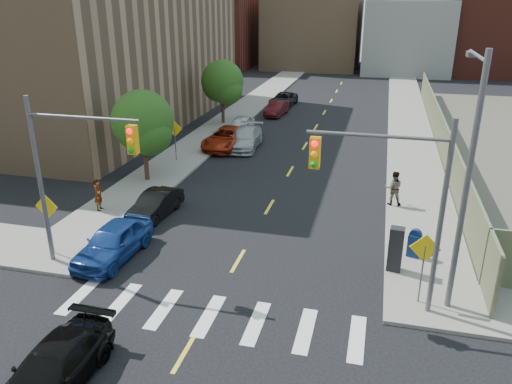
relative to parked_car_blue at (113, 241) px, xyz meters
The scene contains 28 objects.
sidewalk_nw 34.60m from the parked_car_blue, 94.25° to the left, with size 3.50×73.00×0.15m, color gray.
sidewalk_ne 36.85m from the parked_car_blue, 69.45° to the left, with size 3.50×73.00×0.15m, color gray.
fence_north 25.69m from the parked_car_blue, 54.85° to the left, with size 0.12×44.00×2.50m, color #686D4C.
building_nw 29.40m from the parked_car_blue, 126.17° to the left, with size 22.00×30.00×16.00m, color #8C6B4C.
bg_bldg_west 65.42m from the parked_car_blue, 104.94° to the left, with size 14.00×18.00×12.00m, color #592319.
bg_bldg_midwest 65.35m from the parked_car_blue, 90.72° to the left, with size 14.00×16.00×15.00m, color #8C6B4C.
bg_bldg_center 64.50m from the parked_car_blue, 78.18° to the left, with size 12.00×16.00×10.00m, color gray.
bg_bldg_east 70.83m from the parked_car_blue, 67.30° to the left, with size 18.00×18.00×16.00m, color #592319.
signal_nw 3.98m from the parked_car_blue, 128.67° to the right, with size 4.59×0.30×7.00m.
signal_ne 11.83m from the parked_car_blue, ahead, with size 4.59×0.30×7.00m.
streetlight_ne 14.11m from the parked_car_blue, ahead, with size 0.25×3.70×9.00m.
warn_sign_nw 2.93m from the parked_car_blue, 169.18° to the right, with size 1.06×0.06×2.83m.
warn_sign_ne 12.46m from the parked_car_blue, ahead, with size 1.06×0.06×2.83m.
warn_sign_midwest 13.32m from the parked_car_blue, 101.38° to the left, with size 1.06×0.06×2.83m.
tree_west_near 9.86m from the parked_car_blue, 107.31° to the left, with size 3.66×3.64×5.52m.
tree_west_far 24.36m from the parked_car_blue, 96.69° to the left, with size 3.66×3.64×5.52m.
parked_car_blue is the anchor object (origin of this frame).
parked_car_black 4.43m from the parked_car_blue, 91.91° to the left, with size 1.34×3.84×1.26m, color black.
parked_car_red 17.10m from the parked_car_blue, 91.06° to the left, with size 2.47×5.36×1.49m, color maroon.
parked_car_silver 17.44m from the parked_car_blue, 86.76° to the left, with size 2.07×5.10×1.48m, color #9FA2A6.
parked_car_white 20.85m from the parked_car_blue, 90.87° to the left, with size 1.76×4.38×1.49m, color silver.
parked_car_maroon 28.59m from the parked_car_blue, 88.03° to the left, with size 1.38×3.95×1.30m, color #410D11.
parked_car_grey 33.20m from the parked_car_blue, 88.79° to the left, with size 2.18×4.73×1.31m, color black.
black_sedan 7.66m from the parked_car_blue, 73.30° to the right, with size 1.84×4.53×1.32m, color black.
mailbox 12.70m from the parked_car_blue, 13.53° to the left, with size 0.61×0.53×1.25m.
payphone 11.64m from the parked_car_blue, ahead, with size 0.55×0.45×1.85m, color black.
pedestrian_west 5.20m from the parked_car_blue, 127.14° to the left, with size 0.62×0.41×1.70m, color gray.
pedestrian_east 14.35m from the parked_car_blue, 36.82° to the left, with size 0.89×0.70×1.84m, color gray.
Camera 1 is at (5.29, -9.79, 10.39)m, focal length 35.00 mm.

